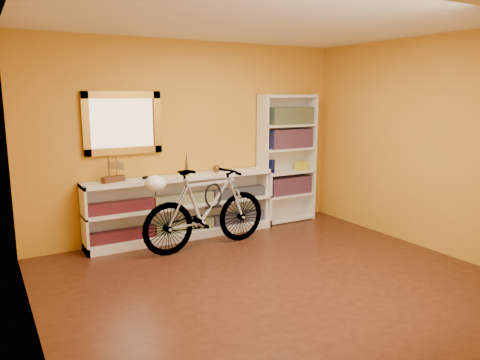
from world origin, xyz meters
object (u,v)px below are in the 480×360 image
helmet (155,183)px  bicycle (206,208)px  bookcase (287,159)px  console_unit (184,207)px

helmet → bicycle: bearing=3.7°
bookcase → helmet: 2.34m
console_unit → bicycle: 0.54m
console_unit → bookcase: 1.76m
console_unit → bookcase: bookcase is taller
helmet → bookcase: bearing=14.6°
bookcase → console_unit: bearing=-179.1°
bookcase → bicycle: 1.75m
bookcase → bicycle: bearing=-161.1°
bookcase → helmet: bookcase is taller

